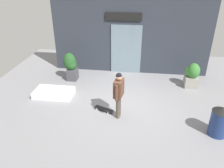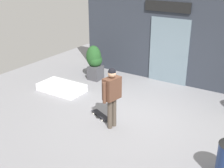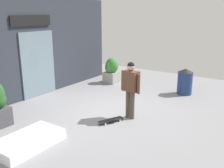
{
  "view_description": "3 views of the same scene",
  "coord_description": "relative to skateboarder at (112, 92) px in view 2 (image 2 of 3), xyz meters",
  "views": [
    {
      "loc": [
        0.53,
        -7.06,
        4.55
      ],
      "look_at": [
        -0.39,
        -0.29,
        1.03
      ],
      "focal_mm": 35.4,
      "sensor_mm": 36.0,
      "label": 1
    },
    {
      "loc": [
        3.7,
        -6.65,
        4.11
      ],
      "look_at": [
        -0.39,
        -0.29,
        1.03
      ],
      "focal_mm": 48.01,
      "sensor_mm": 36.0,
      "label": 2
    },
    {
      "loc": [
        -6.13,
        -4.24,
        3.0
      ],
      "look_at": [
        -0.39,
        -0.29,
        1.03
      ],
      "focal_mm": 41.0,
      "sensor_mm": 36.0,
      "label": 3
    }
  ],
  "objects": [
    {
      "name": "ground_plane",
      "position": [
        0.11,
        0.74,
        -1.02
      ],
      "size": [
        12.0,
        12.0,
        0.0
      ],
      "primitive_type": "plane",
      "color": "gray"
    },
    {
      "name": "building_facade",
      "position": [
        0.1,
        3.98,
        0.72
      ],
      "size": [
        7.42,
        0.31,
        3.51
      ],
      "color": "#2D333D",
      "rests_on": "ground_plane"
    },
    {
      "name": "skateboarder",
      "position": [
        0.0,
        0.0,
        0.0
      ],
      "size": [
        0.33,
        0.65,
        1.67
      ],
      "rotation": [
        0.0,
        0.0,
        2.98
      ],
      "color": "#4C4238",
      "rests_on": "ground_plane"
    },
    {
      "name": "skateboard",
      "position": [
        -0.57,
        0.28,
        -0.96
      ],
      "size": [
        0.76,
        0.48,
        0.08
      ],
      "rotation": [
        0.0,
        0.0,
        2.73
      ],
      "color": "black",
      "rests_on": "ground_plane"
    },
    {
      "name": "planter_box_left",
      "position": [
        -2.49,
        2.67,
        -0.33
      ],
      "size": [
        0.61,
        0.56,
        1.28
      ],
      "color": "#47474C",
      "rests_on": "ground_plane"
    },
    {
      "name": "snow_ledge",
      "position": [
        -2.75,
        1.09,
        -0.9
      ],
      "size": [
        1.55,
        0.9,
        0.25
      ],
      "primitive_type": "cube",
      "color": "white",
      "rests_on": "ground_plane"
    }
  ]
}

